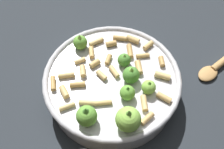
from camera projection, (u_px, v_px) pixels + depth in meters
name	position (u px, v px, depth m)	size (l,w,h in m)	color
ground_plane	(112.00, 92.00, 0.60)	(2.40, 2.40, 0.00)	#23282D
cooking_pan	(112.00, 84.00, 0.56)	(0.28, 0.28, 0.12)	#B7B7BC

